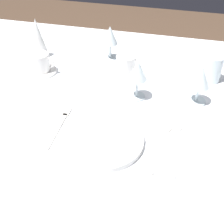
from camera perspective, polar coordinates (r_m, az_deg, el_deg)
name	(u,v)px	position (r m, az deg, el deg)	size (l,w,h in m)	color
ground_plane	(123,216)	(1.62, 2.07, -19.01)	(6.00, 6.00, 0.00)	#4C3828
dining_table	(127,116)	(1.12, 2.83, -0.72)	(1.80, 1.11, 0.74)	white
dinner_plate	(102,140)	(0.89, -1.82, -5.22)	(0.25, 0.25, 0.02)	white
fork_outer	(59,126)	(0.96, -9.92, -2.55)	(0.02, 0.20, 0.00)	beige
dinner_knife	(154,147)	(0.89, 7.94, -6.49)	(0.02, 0.22, 0.00)	beige
spoon_soup	(166,139)	(0.92, 10.09, -5.12)	(0.03, 0.20, 0.01)	beige
spoon_dessert	(177,141)	(0.92, 12.08, -5.37)	(0.03, 0.23, 0.01)	beige
saucer_left	(126,73)	(1.20, 2.57, 7.39)	(0.13, 0.13, 0.01)	white
coffee_cup_left	(126,64)	(1.18, 2.72, 9.04)	(0.10, 0.07, 0.07)	white
saucer_right	(41,71)	(1.24, -13.17, 7.50)	(0.12, 0.12, 0.01)	white
coffee_cup_right	(40,62)	(1.22, -13.36, 9.12)	(0.10, 0.07, 0.07)	white
wine_glass_centre	(110,37)	(1.27, -0.37, 13.90)	(0.07, 0.07, 0.14)	silver
wine_glass_left	(138,73)	(1.02, 4.86, 7.43)	(0.07, 0.07, 0.14)	silver
wine_glass_right	(201,79)	(1.04, 16.36, 5.99)	(0.07, 0.07, 0.14)	silver
drink_tumbler	(213,70)	(1.20, 18.44, 7.50)	(0.07, 0.07, 0.10)	silver
napkin_folded	(38,38)	(1.33, -13.81, 13.37)	(0.08, 0.08, 0.17)	white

